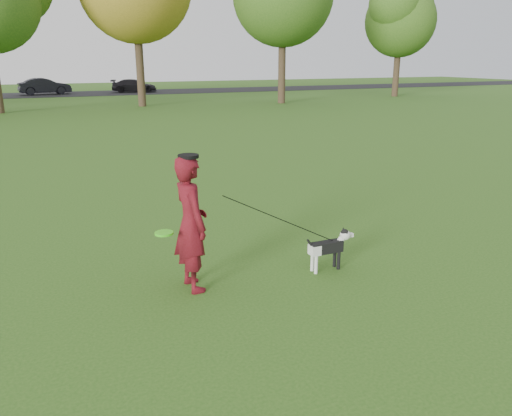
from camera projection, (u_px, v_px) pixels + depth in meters
name	position (u px, v px, depth m)	size (l,w,h in m)	color
ground	(245.00, 287.00, 6.55)	(120.00, 120.00, 0.00)	#285116
road	(62.00, 94.00, 41.62)	(120.00, 7.00, 0.02)	black
man	(191.00, 224.00, 6.31)	(0.64, 0.42, 1.76)	#580C11
dog	(330.00, 246.00, 7.02)	(0.77, 0.15, 0.59)	black
car_mid	(45.00, 86.00, 40.95)	(1.40, 4.01, 1.32)	black
car_right	(134.00, 86.00, 43.78)	(1.56, 3.83, 1.11)	black
man_held_items	(281.00, 220.00, 6.67)	(2.54, 0.34, 1.37)	#44DE1C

